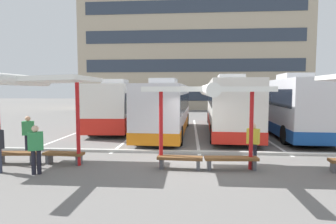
{
  "coord_description": "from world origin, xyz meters",
  "views": [
    {
      "loc": [
        -0.44,
        -10.81,
        2.78
      ],
      "look_at": [
        -1.54,
        3.31,
        1.67
      ],
      "focal_mm": 29.7,
      "sensor_mm": 36.0,
      "label": 1
    }
  ],
  "objects_px": {
    "coach_bus_1": "(167,108)",
    "waiting_passenger_3": "(36,146)",
    "coach_bus_2": "(228,105)",
    "waiting_shelter_0": "(32,82)",
    "bench_1": "(64,155)",
    "bench_0": "(17,155)",
    "waiting_shelter_1": "(206,91)",
    "waiting_passenger_0": "(28,132)",
    "bench_2": "(180,160)",
    "waiting_passenger_2": "(253,141)",
    "bench_3": "(231,160)",
    "coach_bus_0": "(119,106)",
    "coach_bus_3": "(286,106)"
  },
  "relations": [
    {
      "from": "coach_bus_2",
      "to": "bench_3",
      "type": "distance_m",
      "value": 9.52
    },
    {
      "from": "waiting_passenger_2",
      "to": "waiting_passenger_3",
      "type": "distance_m",
      "value": 7.69
    },
    {
      "from": "waiting_shelter_1",
      "to": "bench_0",
      "type": "bearing_deg",
      "value": 177.32
    },
    {
      "from": "waiting_shelter_0",
      "to": "bench_2",
      "type": "distance_m",
      "value": 5.95
    },
    {
      "from": "waiting_passenger_0",
      "to": "waiting_passenger_3",
      "type": "relative_size",
      "value": 1.01
    },
    {
      "from": "bench_1",
      "to": "waiting_passenger_3",
      "type": "height_order",
      "value": "waiting_passenger_3"
    },
    {
      "from": "waiting_shelter_0",
      "to": "bench_3",
      "type": "height_order",
      "value": "waiting_shelter_0"
    },
    {
      "from": "coach_bus_0",
      "to": "waiting_passenger_2",
      "type": "distance_m",
      "value": 12.27
    },
    {
      "from": "waiting_shelter_0",
      "to": "waiting_passenger_3",
      "type": "relative_size",
      "value": 2.91
    },
    {
      "from": "coach_bus_0",
      "to": "waiting_shelter_0",
      "type": "distance_m",
      "value": 10.75
    },
    {
      "from": "waiting_shelter_0",
      "to": "bench_3",
      "type": "xyz_separation_m",
      "value": [
        7.09,
        0.15,
        -2.72
      ]
    },
    {
      "from": "coach_bus_0",
      "to": "bench_0",
      "type": "xyz_separation_m",
      "value": [
        -1.34,
        -10.3,
        -1.27
      ]
    },
    {
      "from": "coach_bus_1",
      "to": "bench_2",
      "type": "height_order",
      "value": "coach_bus_1"
    },
    {
      "from": "bench_1",
      "to": "coach_bus_3",
      "type": "bearing_deg",
      "value": 37.41
    },
    {
      "from": "bench_2",
      "to": "waiting_passenger_0",
      "type": "height_order",
      "value": "waiting_passenger_0"
    },
    {
      "from": "bench_3",
      "to": "coach_bus_3",
      "type": "bearing_deg",
      "value": 61.29
    },
    {
      "from": "waiting_shelter_1",
      "to": "bench_2",
      "type": "bearing_deg",
      "value": 174.5
    },
    {
      "from": "coach_bus_1",
      "to": "waiting_passenger_3",
      "type": "bearing_deg",
      "value": -111.85
    },
    {
      "from": "bench_1",
      "to": "waiting_passenger_2",
      "type": "xyz_separation_m",
      "value": [
        7.12,
        0.59,
        0.55
      ]
    },
    {
      "from": "bench_2",
      "to": "waiting_passenger_3",
      "type": "height_order",
      "value": "waiting_passenger_3"
    },
    {
      "from": "coach_bus_2",
      "to": "waiting_shelter_0",
      "type": "height_order",
      "value": "coach_bus_2"
    },
    {
      "from": "coach_bus_1",
      "to": "bench_0",
      "type": "distance_m",
      "value": 9.34
    },
    {
      "from": "coach_bus_1",
      "to": "bench_1",
      "type": "relative_size",
      "value": 7.0
    },
    {
      "from": "bench_3",
      "to": "waiting_passenger_0",
      "type": "bearing_deg",
      "value": 167.61
    },
    {
      "from": "bench_2",
      "to": "waiting_passenger_2",
      "type": "relative_size",
      "value": 1.05
    },
    {
      "from": "coach_bus_0",
      "to": "waiting_shelter_1",
      "type": "xyz_separation_m",
      "value": [
        5.75,
        -10.64,
        1.14
      ]
    },
    {
      "from": "coach_bus_1",
      "to": "waiting_shelter_1",
      "type": "bearing_deg",
      "value": -75.9
    },
    {
      "from": "coach_bus_2",
      "to": "waiting_shelter_0",
      "type": "distance_m",
      "value": 12.63
    },
    {
      "from": "bench_0",
      "to": "bench_2",
      "type": "distance_m",
      "value": 6.19
    },
    {
      "from": "waiting_passenger_2",
      "to": "waiting_passenger_3",
      "type": "bearing_deg",
      "value": -165.68
    },
    {
      "from": "bench_1",
      "to": "waiting_passenger_3",
      "type": "xyz_separation_m",
      "value": [
        -0.33,
        -1.31,
        0.61
      ]
    },
    {
      "from": "coach_bus_2",
      "to": "bench_1",
      "type": "bearing_deg",
      "value": -128.92
    },
    {
      "from": "bench_2",
      "to": "bench_3",
      "type": "relative_size",
      "value": 0.86
    },
    {
      "from": "bench_3",
      "to": "waiting_passenger_0",
      "type": "distance_m",
      "value": 8.76
    },
    {
      "from": "coach_bus_0",
      "to": "coach_bus_2",
      "type": "height_order",
      "value": "coach_bus_2"
    },
    {
      "from": "bench_1",
      "to": "waiting_shelter_1",
      "type": "relative_size",
      "value": 0.35
    },
    {
      "from": "coach_bus_2",
      "to": "waiting_shelter_1",
      "type": "distance_m",
      "value": 9.75
    },
    {
      "from": "bench_0",
      "to": "waiting_shelter_1",
      "type": "height_order",
      "value": "waiting_shelter_1"
    },
    {
      "from": "coach_bus_0",
      "to": "waiting_passenger_3",
      "type": "relative_size",
      "value": 6.5
    },
    {
      "from": "waiting_passenger_0",
      "to": "bench_3",
      "type": "bearing_deg",
      "value": -12.39
    },
    {
      "from": "coach_bus_0",
      "to": "bench_2",
      "type": "xyz_separation_m",
      "value": [
        4.85,
        -10.55,
        -1.27
      ]
    },
    {
      "from": "coach_bus_1",
      "to": "waiting_passenger_0",
      "type": "xyz_separation_m",
      "value": [
        -5.61,
        -6.05,
        -0.67
      ]
    },
    {
      "from": "bench_0",
      "to": "waiting_shelter_1",
      "type": "bearing_deg",
      "value": -2.68
    },
    {
      "from": "waiting_shelter_1",
      "to": "waiting_passenger_0",
      "type": "relative_size",
      "value": 2.64
    },
    {
      "from": "waiting_shelter_1",
      "to": "bench_3",
      "type": "distance_m",
      "value": 2.57
    },
    {
      "from": "bench_0",
      "to": "bench_1",
      "type": "relative_size",
      "value": 1.02
    },
    {
      "from": "coach_bus_1",
      "to": "waiting_passenger_3",
      "type": "height_order",
      "value": "coach_bus_1"
    },
    {
      "from": "bench_1",
      "to": "waiting_shelter_0",
      "type": "bearing_deg",
      "value": -154.87
    },
    {
      "from": "coach_bus_2",
      "to": "bench_0",
      "type": "bearing_deg",
      "value": -134.9
    },
    {
      "from": "waiting_passenger_3",
      "to": "coach_bus_3",
      "type": "bearing_deg",
      "value": 40.67
    }
  ]
}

